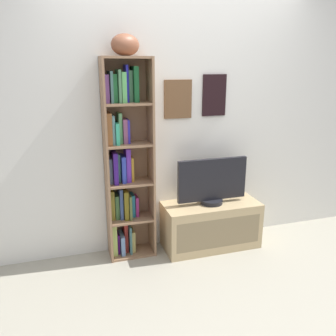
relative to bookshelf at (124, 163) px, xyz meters
name	(u,v)px	position (x,y,z in m)	size (l,w,h in m)	color
ground	(224,307)	(0.56, -1.00, -0.93)	(5.20, 5.20, 0.04)	#9C9787
back_wall	(179,124)	(0.56, 0.13, 0.31)	(4.80, 0.08, 2.44)	silver
bookshelf	(124,163)	(0.00, 0.00, 0.00)	(0.43, 0.25, 1.84)	#8C694B
football	(125,45)	(0.04, -0.03, 1.02)	(0.27, 0.18, 0.18)	brown
tv_stand	(211,225)	(0.83, -0.11, -0.68)	(0.95, 0.41, 0.46)	tan
television	(212,182)	(0.83, -0.11, -0.23)	(0.70, 0.22, 0.45)	black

